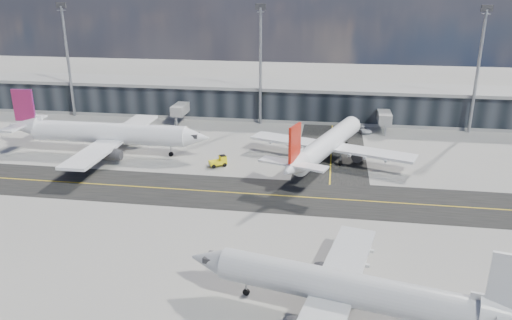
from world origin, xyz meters
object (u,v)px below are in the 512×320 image
object	(u,v)px
baggage_tug	(219,161)
service_van	(363,129)
airliner_af	(106,133)
airliner_redtail	(327,144)
airliner_near	(347,289)

from	to	relation	value
baggage_tug	service_van	distance (m)	39.80
baggage_tug	service_van	world-z (taller)	baggage_tug
airliner_af	baggage_tug	distance (m)	25.23
airliner_af	airliner_redtail	distance (m)	45.11
airliner_af	service_van	size ratio (longest dim) A/B	8.46
airliner_near	service_van	distance (m)	71.10
airliner_af	airliner_near	bearing A→B (deg)	45.75
airliner_redtail	airliner_near	world-z (taller)	airliner_redtail
airliner_redtail	service_van	size ratio (longest dim) A/B	7.50
airliner_af	airliner_redtail	world-z (taller)	airliner_af
baggage_tug	service_van	xyz separation A→B (m)	(28.55, 27.74, -0.33)
airliner_redtail	baggage_tug	xyz separation A→B (m)	(-20.42, -5.22, -2.81)
baggage_tug	airliner_near	bearing A→B (deg)	-2.89
airliner_near	baggage_tug	world-z (taller)	airliner_near
airliner_redtail	service_van	bearing A→B (deg)	89.14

